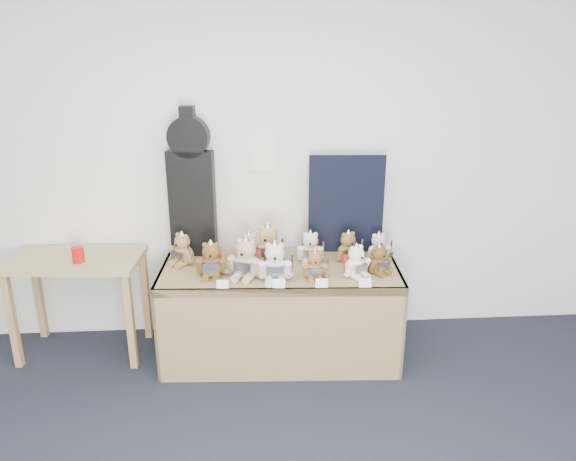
{
  "coord_description": "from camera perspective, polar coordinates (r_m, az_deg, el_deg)",
  "views": [
    {
      "loc": [
        -0.05,
        -1.63,
        2.28
      ],
      "look_at": [
        0.2,
        1.95,
        1.02
      ],
      "focal_mm": 35.0,
      "sensor_mm": 36.0,
      "label": 1
    }
  ],
  "objects": [
    {
      "name": "entry_card_a",
      "position": [
        3.7,
        -6.67,
        -5.44
      ],
      "size": [
        0.08,
        0.02,
        0.06
      ],
      "primitive_type": "cube",
      "rotation": [
        -0.24,
        0.0,
        -0.05
      ],
      "color": "white",
      "rests_on": "display_table"
    },
    {
      "name": "entry_card_b",
      "position": [
        3.68,
        -0.95,
        -5.41
      ],
      "size": [
        0.08,
        0.02,
        0.06
      ],
      "primitive_type": "cube",
      "rotation": [
        -0.24,
        0.0,
        -0.05
      ],
      "color": "white",
      "rests_on": "display_table"
    },
    {
      "name": "room_shell",
      "position": [
        4.21,
        -2.6,
        8.03
      ],
      "size": [
        6.0,
        6.0,
        6.0
      ],
      "color": "white",
      "rests_on": "floor"
    },
    {
      "name": "teddy_back_far_left",
      "position": [
        4.1,
        -10.71,
        -1.97
      ],
      "size": [
        0.21,
        0.22,
        0.27
      ],
      "rotation": [
        0.0,
        0.0,
        -0.62
      ],
      "color": "#977246",
      "rests_on": "display_table"
    },
    {
      "name": "teddy_front_far_right",
      "position": [
        3.86,
        6.96,
        -3.24
      ],
      "size": [
        0.21,
        0.21,
        0.26
      ],
      "rotation": [
        0.0,
        0.0,
        0.48
      ],
      "color": "white",
      "rests_on": "display_table"
    },
    {
      "name": "entry_card_c",
      "position": [
        3.69,
        3.44,
        -5.36
      ],
      "size": [
        0.08,
        0.02,
        0.06
      ],
      "primitive_type": "cube",
      "rotation": [
        -0.24,
        0.0,
        -0.05
      ],
      "color": "white",
      "rests_on": "display_table"
    },
    {
      "name": "navy_board",
      "position": [
        4.2,
        5.92,
        2.64
      ],
      "size": [
        0.56,
        0.05,
        0.75
      ],
      "primitive_type": "cube",
      "rotation": [
        0.0,
        0.0,
        -0.06
      ],
      "color": "black",
      "rests_on": "display_table"
    },
    {
      "name": "side_table",
      "position": [
        4.35,
        -20.59,
        -4.12
      ],
      "size": [
        0.96,
        0.58,
        0.76
      ],
      "rotation": [
        0.0,
        0.0,
        -0.08
      ],
      "color": "#937A4F",
      "rests_on": "floor"
    },
    {
      "name": "guitar_case",
      "position": [
        4.14,
        -9.79,
        4.61
      ],
      "size": [
        0.35,
        0.15,
        1.1
      ],
      "rotation": [
        0.0,
        0.0,
        -0.15
      ],
      "color": "black",
      "rests_on": "display_table"
    },
    {
      "name": "display_table",
      "position": [
        4.0,
        -0.81,
        -6.21
      ],
      "size": [
        1.73,
        0.79,
        0.71
      ],
      "rotation": [
        0.0,
        0.0,
        -0.05
      ],
      "color": "olive",
      "rests_on": "floor"
    },
    {
      "name": "red_cup",
      "position": [
        4.19,
        -20.55,
        -2.31
      ],
      "size": [
        0.08,
        0.08,
        0.11
      ],
      "primitive_type": "cylinder",
      "color": "red",
      "rests_on": "side_table"
    },
    {
      "name": "teddy_back_end",
      "position": [
        4.15,
        9.17,
        -1.77
      ],
      "size": [
        0.2,
        0.17,
        0.24
      ],
      "rotation": [
        0.0,
        0.0,
        0.16
      ],
      "color": "silver",
      "rests_on": "display_table"
    },
    {
      "name": "teddy_front_end",
      "position": [
        3.94,
        9.25,
        -3.04
      ],
      "size": [
        0.19,
        0.18,
        0.23
      ],
      "rotation": [
        0.0,
        0.0,
        0.46
      ],
      "color": "brown",
      "rests_on": "display_table"
    },
    {
      "name": "teddy_front_centre",
      "position": [
        3.75,
        -1.34,
        -3.39
      ],
      "size": [
        0.25,
        0.2,
        0.31
      ],
      "rotation": [
        0.0,
        0.0,
        -0.04
      ],
      "color": "silver",
      "rests_on": "display_table"
    },
    {
      "name": "teddy_front_far_left",
      "position": [
        3.86,
        -7.79,
        -3.09
      ],
      "size": [
        0.23,
        0.19,
        0.28
      ],
      "rotation": [
        0.0,
        0.0,
        -0.02
      ],
      "color": "brown",
      "rests_on": "display_table"
    },
    {
      "name": "entry_card_d",
      "position": [
        3.73,
        7.85,
        -5.3
      ],
      "size": [
        0.08,
        0.02,
        0.06
      ],
      "primitive_type": "cube",
      "rotation": [
        -0.24,
        0.0,
        -0.05
      ],
      "color": "white",
      "rests_on": "display_table"
    },
    {
      "name": "teddy_back_right",
      "position": [
        4.11,
        6.14,
        -1.77
      ],
      "size": [
        0.21,
        0.2,
        0.25
      ],
      "rotation": [
        0.0,
        0.0,
        0.34
      ],
      "color": "brown",
      "rests_on": "display_table"
    },
    {
      "name": "teddy_back_left",
      "position": [
        4.08,
        -4.02,
        -1.85
      ],
      "size": [
        0.2,
        0.2,
        0.25
      ],
      "rotation": [
        0.0,
        0.0,
        -0.48
      ],
      "color": "beige",
      "rests_on": "display_table"
    },
    {
      "name": "teddy_front_right",
      "position": [
        3.8,
        2.75,
        -3.65
      ],
      "size": [
        0.19,
        0.15,
        0.23
      ],
      "rotation": [
        0.0,
        0.0,
        -0.01
      ],
      "color": "brown",
      "rests_on": "display_table"
    },
    {
      "name": "teddy_back_centre_left",
      "position": [
        4.04,
        -2.07,
        -1.57
      ],
      "size": [
        0.27,
        0.25,
        0.33
      ],
      "rotation": [
        0.0,
        0.0,
        -0.29
      ],
      "color": "tan",
      "rests_on": "display_table"
    },
    {
      "name": "teddy_front_left",
      "position": [
        3.82,
        -4.29,
        -2.99
      ],
      "size": [
        0.25,
        0.25,
        0.32
      ],
      "rotation": [
        0.0,
        0.0,
        -0.38
      ],
      "color": "tan",
      "rests_on": "display_table"
    },
    {
      "name": "teddy_back_centre_right",
      "position": [
        4.08,
        2.27,
        -1.83
      ],
      "size": [
        0.21,
        0.19,
        0.26
      ],
      "rotation": [
        0.0,
        0.0,
        -0.13
      ],
      "color": "silver",
      "rests_on": "display_table"
    }
  ]
}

